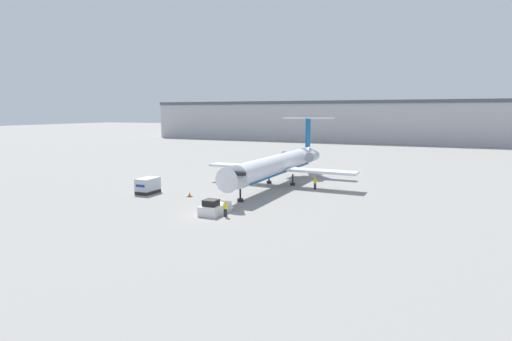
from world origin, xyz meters
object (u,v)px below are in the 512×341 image
at_px(airplane_main, 279,164).
at_px(worker_by_wing, 315,183).
at_px(luggage_cart, 148,186).
at_px(worker_near_tug, 225,208).
at_px(traffic_cone_left, 190,195).
at_px(pushback_tug, 215,208).

bearing_deg(airplane_main, worker_by_wing, -8.44).
relative_size(airplane_main, luggage_cart, 9.71).
relative_size(airplane_main, worker_by_wing, 17.21).
height_order(airplane_main, worker_near_tug, airplane_main).
distance_m(luggage_cart, traffic_cone_left, 6.74).
relative_size(luggage_cart, worker_near_tug, 1.82).
relative_size(worker_near_tug, worker_by_wing, 0.97).
height_order(airplane_main, worker_by_wing, airplane_main).
relative_size(pushback_tug, luggage_cart, 1.25).
height_order(airplane_main, traffic_cone_left, airplane_main).
distance_m(airplane_main, luggage_cart, 19.86).
bearing_deg(pushback_tug, worker_by_wing, 70.15).
height_order(luggage_cart, worker_by_wing, luggage_cart).
distance_m(airplane_main, traffic_cone_left, 15.42).
relative_size(luggage_cart, traffic_cone_left, 4.82).
relative_size(worker_near_tug, traffic_cone_left, 2.64).
distance_m(pushback_tug, worker_near_tug, 1.87).
relative_size(airplane_main, worker_near_tug, 17.69).
height_order(pushback_tug, traffic_cone_left, pushback_tug).
relative_size(airplane_main, traffic_cone_left, 46.78).
xyz_separation_m(airplane_main, traffic_cone_left, (-8.09, -12.76, -3.06)).
xyz_separation_m(airplane_main, worker_by_wing, (6.10, -0.90, -2.37)).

